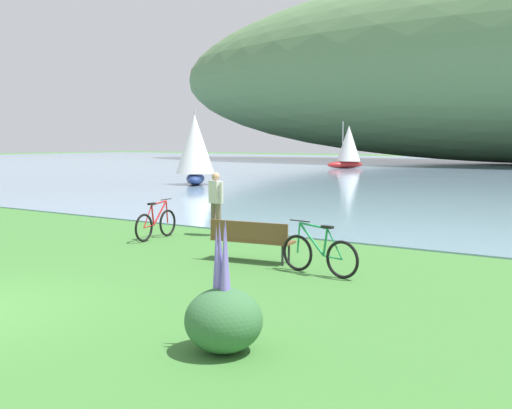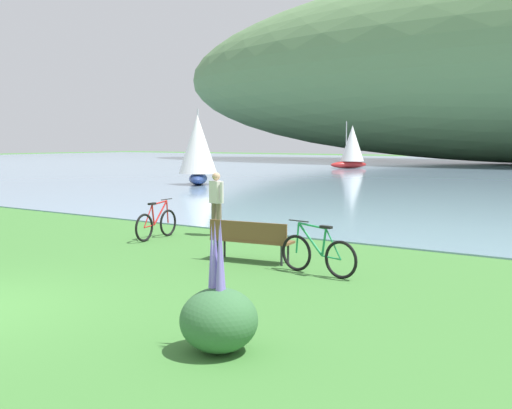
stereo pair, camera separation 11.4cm
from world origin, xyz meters
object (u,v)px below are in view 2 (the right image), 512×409
at_px(bicycle_beside_path, 157,224).
at_px(person_at_shoreline, 216,199).
at_px(park_bench_near_camera, 250,238).
at_px(sailboat_nearest_to_shore, 198,149).
at_px(sailboat_mid_bay, 352,146).
at_px(bicycle_leaning_near_bench, 318,254).

xyz_separation_m(bicycle_beside_path, person_at_shoreline, (0.92, 1.36, 0.58)).
relative_size(park_bench_near_camera, sailboat_nearest_to_shore, 0.43).
xyz_separation_m(person_at_shoreline, sailboat_mid_bay, (-14.43, 38.29, 1.05)).
xyz_separation_m(bicycle_leaning_near_bench, bicycle_beside_path, (-5.58, 1.43, 0.00)).
bearing_deg(park_bench_near_camera, person_at_shoreline, 138.95).
distance_m(park_bench_near_camera, sailboat_mid_bay, 44.34).
height_order(bicycle_leaning_near_bench, person_at_shoreline, person_at_shoreline).
bearing_deg(park_bench_near_camera, bicycle_leaning_near_bench, -9.33).
relative_size(park_bench_near_camera, bicycle_leaning_near_bench, 1.05).
bearing_deg(sailboat_mid_bay, bicycle_leaning_near_bench, -65.08).
bearing_deg(bicycle_leaning_near_bench, sailboat_mid_bay, 114.92).
bearing_deg(sailboat_nearest_to_shore, person_at_shoreline, -48.66).
height_order(park_bench_near_camera, sailboat_mid_bay, sailboat_mid_bay).
relative_size(park_bench_near_camera, sailboat_mid_bay, 0.44).
distance_m(bicycle_beside_path, sailboat_mid_bay, 41.92).
distance_m(bicycle_leaning_near_bench, bicycle_beside_path, 5.76).
relative_size(bicycle_beside_path, sailboat_mid_bay, 0.42).
relative_size(park_bench_near_camera, person_at_shoreline, 1.08).
bearing_deg(person_at_shoreline, bicycle_beside_path, -124.09).
height_order(bicycle_beside_path, sailboat_mid_bay, sailboat_mid_bay).
bearing_deg(person_at_shoreline, sailboat_mid_bay, 110.65).
bearing_deg(person_at_shoreline, bicycle_leaning_near_bench, -30.97).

